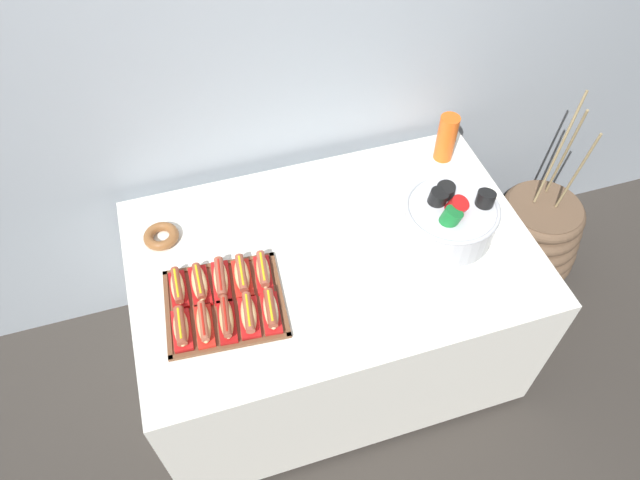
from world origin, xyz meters
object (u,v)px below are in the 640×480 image
(serving_tray, at_px, (225,304))
(hot_dog_5, at_px, (178,287))
(floor_vase, at_px, (531,238))
(punch_bowl, at_px, (450,218))
(buffet_table, at_px, (331,305))
(hot_dog_7, at_px, (221,279))
(donut, at_px, (161,236))
(hot_dog_2, at_px, (226,319))
(hot_dog_6, at_px, (200,284))
(hot_dog_8, at_px, (242,276))
(hot_dog_1, at_px, (204,324))
(hot_dog_0, at_px, (181,328))
(cup_stack, at_px, (446,138))
(hot_dog_4, at_px, (271,310))
(hot_dog_3, at_px, (249,315))
(hot_dog_9, at_px, (263,272))

(serving_tray, height_order, hot_dog_5, hot_dog_5)
(floor_vase, distance_m, hot_dog_5, 1.81)
(floor_vase, height_order, punch_bowl, floor_vase)
(buffet_table, distance_m, hot_dog_5, 0.70)
(hot_dog_7, bearing_deg, hot_dog_5, 175.40)
(floor_vase, height_order, hot_dog_5, floor_vase)
(buffet_table, distance_m, punch_bowl, 0.66)
(donut, bearing_deg, buffet_table, -22.26)
(hot_dog_2, height_order, hot_dog_6, hot_dog_2)
(hot_dog_8, bearing_deg, hot_dog_5, 175.40)
(hot_dog_8, bearing_deg, hot_dog_1, -136.87)
(hot_dog_0, xyz_separation_m, donut, (-0.01, 0.43, -0.02))
(hot_dog_7, height_order, cup_stack, cup_stack)
(buffet_table, height_order, hot_dog_5, hot_dog_5)
(hot_dog_2, distance_m, punch_bowl, 0.86)
(hot_dog_1, distance_m, cup_stack, 1.24)
(hot_dog_0, relative_size, donut, 1.21)
(cup_stack, bearing_deg, serving_tray, -156.03)
(floor_vase, xyz_separation_m, hot_dog_7, (-1.55, -0.22, 0.59))
(hot_dog_0, bearing_deg, hot_dog_4, -4.60)
(hot_dog_3, relative_size, punch_bowl, 0.49)
(hot_dog_1, distance_m, hot_dog_7, 0.18)
(hot_dog_9, xyz_separation_m, cup_stack, (0.88, 0.39, 0.07))
(hot_dog_0, relative_size, hot_dog_9, 0.95)
(hot_dog_1, xyz_separation_m, hot_dog_5, (-0.06, 0.17, -0.00))
(floor_vase, relative_size, hot_dog_9, 6.24)
(cup_stack, bearing_deg, hot_dog_6, -161.35)
(hot_dog_6, relative_size, punch_bowl, 0.51)
(hot_dog_8, relative_size, donut, 1.25)
(serving_tray, height_order, hot_dog_3, hot_dog_3)
(hot_dog_3, height_order, donut, hot_dog_3)
(donut, bearing_deg, hot_dog_4, -55.41)
(hot_dog_0, relative_size, hot_dog_8, 0.97)
(hot_dog_3, bearing_deg, donut, 117.99)
(serving_tray, distance_m, donut, 0.40)
(hot_dog_2, distance_m, hot_dog_6, 0.18)
(buffet_table, relative_size, hot_dog_5, 9.44)
(hot_dog_7, relative_size, donut, 1.39)
(floor_vase, distance_m, hot_dog_3, 1.65)
(hot_dog_7, xyz_separation_m, cup_stack, (1.03, 0.38, 0.07))
(hot_dog_9, bearing_deg, donut, 138.45)
(hot_dog_5, distance_m, hot_dog_6, 0.08)
(hot_dog_3, bearing_deg, hot_dog_2, 175.40)
(hot_dog_6, relative_size, hot_dog_7, 0.92)
(cup_stack, bearing_deg, hot_dog_0, -156.00)
(buffet_table, relative_size, hot_dog_0, 9.36)
(cup_stack, bearing_deg, hot_dog_5, -162.73)
(hot_dog_6, bearing_deg, hot_dog_0, -119.04)
(serving_tray, bearing_deg, floor_vase, 11.03)
(punch_bowl, bearing_deg, hot_dog_0, -174.45)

